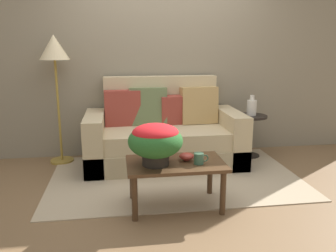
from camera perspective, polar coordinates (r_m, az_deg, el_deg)
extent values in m
plane|color=brown|center=(3.83, 1.54, -9.29)|extent=(14.00, 14.00, 0.00)
cube|color=gray|center=(4.72, -0.91, 12.17)|extent=(6.40, 0.12, 2.76)
cube|color=tan|center=(3.99, 1.11, -8.29)|extent=(2.76, 1.72, 0.01)
cube|color=tan|center=(4.36, -0.58, -4.65)|extent=(1.91, 0.93, 0.26)
cube|color=tan|center=(4.28, -0.55, -1.77)|extent=(1.46, 0.84, 0.21)
cube|color=tan|center=(4.61, -1.25, 3.01)|extent=(1.46, 0.17, 0.84)
cube|color=tan|center=(4.28, -11.86, -2.51)|extent=(0.22, 0.93, 0.66)
cube|color=tan|center=(4.50, 10.13, -1.67)|extent=(0.22, 0.93, 0.66)
cube|color=#93382D|center=(4.41, -7.49, 2.94)|extent=(0.45, 0.18, 0.45)
cube|color=#607047|center=(4.42, -3.24, 3.24)|extent=(0.49, 0.22, 0.48)
cube|color=#93382D|center=(4.47, 1.09, 2.66)|extent=(0.38, 0.22, 0.37)
cube|color=tan|center=(4.52, 5.10, 3.41)|extent=(0.48, 0.23, 0.48)
cylinder|color=#442D1B|center=(3.00, -5.49, -11.77)|extent=(0.05, 0.05, 0.40)
cylinder|color=#442D1B|center=(3.13, 9.00, -10.81)|extent=(0.05, 0.05, 0.40)
cylinder|color=#442D1B|center=(3.40, -5.89, -8.71)|extent=(0.05, 0.05, 0.40)
cylinder|color=#442D1B|center=(3.51, 6.90, -8.01)|extent=(0.05, 0.05, 0.40)
cube|color=#4C331E|center=(3.16, 1.24, -6.18)|extent=(0.88, 0.54, 0.03)
cylinder|color=black|center=(4.81, 13.17, -4.74)|extent=(0.27, 0.27, 0.03)
cylinder|color=black|center=(4.74, 13.34, -1.65)|extent=(0.05, 0.05, 0.51)
cylinder|color=black|center=(4.68, 13.51, 1.55)|extent=(0.41, 0.41, 0.03)
cylinder|color=olive|center=(4.68, -16.97, -5.44)|extent=(0.29, 0.29, 0.03)
cylinder|color=olive|center=(4.52, -17.51, 2.33)|extent=(0.03, 0.03, 1.26)
cone|color=beige|center=(4.45, -18.22, 12.21)|extent=(0.36, 0.36, 0.29)
cylinder|color=black|center=(3.07, -2.05, -5.29)|extent=(0.24, 0.24, 0.12)
ellipsoid|color=#286028|center=(3.02, -2.08, -2.48)|extent=(0.48, 0.48, 0.29)
ellipsoid|color=red|center=(3.00, -2.09, -1.15)|extent=(0.41, 0.41, 0.16)
cylinder|color=#3D664C|center=(3.10, 5.06, -5.33)|extent=(0.09, 0.09, 0.10)
torus|color=#3D664C|center=(3.12, 6.07, -5.27)|extent=(0.07, 0.01, 0.07)
cylinder|color=#B2382D|center=(3.20, 3.06, -5.45)|extent=(0.05, 0.05, 0.02)
ellipsoid|color=#B2382D|center=(3.20, 3.07, -4.96)|extent=(0.14, 0.14, 0.06)
cylinder|color=silver|center=(4.66, 13.57, 2.93)|extent=(0.12, 0.12, 0.20)
cylinder|color=silver|center=(4.64, 13.66, 4.54)|extent=(0.06, 0.06, 0.07)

